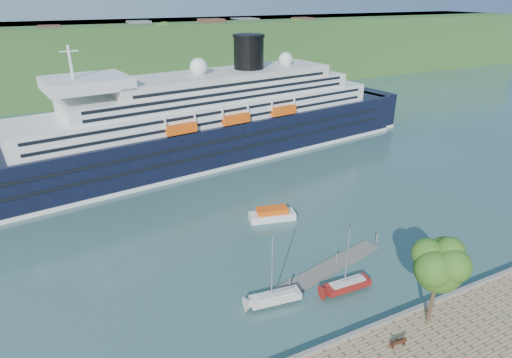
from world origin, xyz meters
The scene contains 10 objects.
ground centered at (0.00, 0.00, 0.00)m, with size 400.00×400.00×0.00m, color #2E524E.
far_hillside centered at (0.00, 145.00, 12.00)m, with size 400.00×50.00×24.00m, color #2B5220.
quay_coping centered at (0.00, -0.20, 1.15)m, with size 220.00×0.50×0.30m, color slate.
cruise_ship centered at (3.95, 58.30, 13.02)m, with size 115.97×16.89×26.04m, color black, non-canonical shape.
park_bench centered at (2.49, -3.38, 1.55)m, with size 1.71×0.70×1.10m, color #422312, non-canonical shape.
promenade_tree centered at (8.12, -2.09, 6.56)m, with size 6.72×6.72×11.12m, color #295917, non-canonical shape.
floating_pontoon centered at (4.18, 11.62, 0.22)m, with size 19.64×2.40×0.44m, color gray, non-canonical shape.
sailboat_white_near centered at (-4.99, 8.89, 4.41)m, with size 6.82×1.89×8.81m, color silver, non-canonical shape.
sailboat_red centered at (4.16, 7.00, 4.33)m, with size 6.70×1.86×8.66m, color maroon, non-canonical shape.
tender_launch centered at (4.52, 27.25, 1.04)m, with size 7.56×2.59×2.09m, color #ED520D, non-canonical shape.
Camera 1 is at (-25.20, -26.65, 34.06)m, focal length 30.00 mm.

